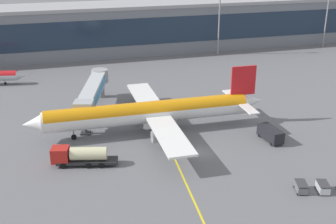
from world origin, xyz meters
TOP-DOWN VIEW (x-y plane):
  - ground_plane at (0.00, 0.00)m, footprint 700.00×700.00m
  - apron_lead_in_line at (-4.92, 2.00)m, footprint 7.29×79.72m
  - terminal_building at (10.47, 76.96)m, footprint 202.63×17.71m
  - main_airliner at (-6.45, 11.43)m, footprint 47.47×37.72m
  - jet_bridge at (-15.60, 24.71)m, footprint 10.01×24.49m
  - fuel_tanker at (-20.94, 1.35)m, footprint 11.08×5.07m
  - lavatory_truck at (14.17, 1.01)m, footprint 2.83×5.99m
  - baggage_cart_0 at (9.87, -16.20)m, footprint 2.29×2.99m
  - baggage_cart_1 at (12.92, -17.18)m, footprint 2.29×2.99m
  - apron_light_mast_0 at (69.53, 65.00)m, footprint 2.80×0.50m
  - apron_light_mast_2 at (29.80, 65.00)m, footprint 2.80×0.50m

SIDE VIEW (x-z plane):
  - ground_plane at x=0.00m, z-range 0.00..0.00m
  - apron_lead_in_line at x=-4.92m, z-range 0.00..0.01m
  - baggage_cart_0 at x=9.87m, z-range 0.04..1.52m
  - baggage_cart_1 at x=12.92m, z-range 0.04..1.52m
  - lavatory_truck at x=14.17m, z-range 0.17..2.67m
  - fuel_tanker at x=-20.94m, z-range 0.12..3.37m
  - main_airliner at x=-6.45m, z-range -1.87..10.00m
  - jet_bridge at x=-15.60m, z-range 1.69..8.45m
  - terminal_building at x=10.47m, z-range 0.02..15.95m
  - apron_light_mast_0 at x=69.53m, z-range 1.95..23.66m
  - apron_light_mast_2 at x=29.80m, z-range 1.97..24.82m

